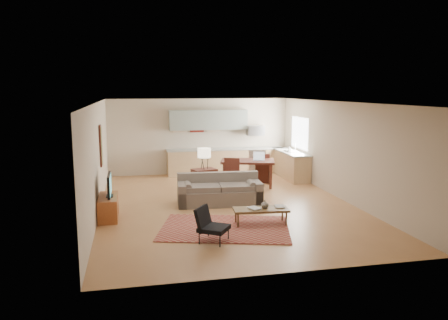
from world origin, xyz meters
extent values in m
plane|color=#A77042|center=(0.00, 0.00, 0.00)|extent=(9.00, 9.00, 0.00)
plane|color=white|center=(0.00, 0.00, 2.70)|extent=(9.00, 9.00, 0.00)
plane|color=#BCAD97|center=(0.00, 4.50, 1.35)|extent=(6.50, 0.00, 6.50)
plane|color=#BCAD97|center=(0.00, -4.50, 1.35)|extent=(6.50, 0.00, 6.50)
plane|color=#BCAD97|center=(-3.25, 0.00, 1.35)|extent=(0.00, 9.00, 9.00)
plane|color=#BCAD97|center=(3.25, 0.00, 1.35)|extent=(0.00, 9.00, 9.00)
cube|color=#A5A8AD|center=(2.00, 4.18, 0.45)|extent=(0.62, 0.62, 0.90)
cube|color=#A5A8AD|center=(2.00, 4.20, 1.55)|extent=(0.62, 0.40, 0.35)
cube|color=gray|center=(0.30, 4.33, 1.95)|extent=(2.80, 0.34, 0.70)
cube|color=white|center=(3.23, 3.00, 1.55)|extent=(0.02, 1.40, 1.05)
cube|color=maroon|center=(-0.47, -1.99, 0.01)|extent=(3.20, 2.61, 0.02)
imported|color=maroon|center=(0.13, -1.90, 0.39)|extent=(0.41, 0.43, 0.03)
imported|color=navy|center=(0.74, -1.80, 0.38)|extent=(0.30, 0.36, 0.02)
imported|color=black|center=(0.49, -1.83, 0.46)|extent=(0.24, 0.24, 0.18)
imported|color=beige|center=(2.83, 2.86, 1.02)|extent=(0.11, 0.11, 0.19)
camera|label=1|loc=(-2.43, -11.01, 3.03)|focal=35.00mm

